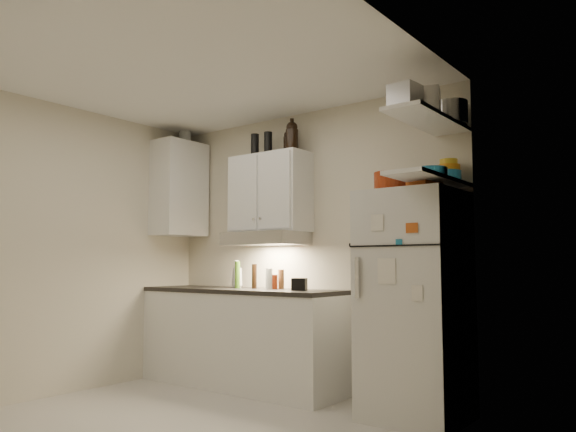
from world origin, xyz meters
The scene contains 36 objects.
floor centered at (0.00, 0.00, -0.01)m, with size 3.20×3.00×0.02m, color beige.
ceiling centered at (0.00, 0.00, 2.61)m, with size 3.20×3.00×0.02m, color white.
back_wall centered at (0.00, 1.51, 1.30)m, with size 3.20×0.02×2.60m, color beige.
left_wall centered at (-1.61, 0.00, 1.30)m, with size 0.02×3.00×2.60m, color beige.
right_wall centered at (1.61, 0.00, 1.30)m, with size 0.02×3.00×2.60m, color beige.
base_cabinet centered at (-0.55, 1.20, 0.44)m, with size 2.10×0.60×0.88m, color white.
countertop centered at (-0.55, 1.20, 0.90)m, with size 2.10×0.62×0.04m, color black.
upper_cabinet centered at (-0.30, 1.33, 1.83)m, with size 0.80×0.33×0.75m, color white.
side_cabinet centered at (-1.44, 1.20, 1.95)m, with size 0.33×0.55×1.00m, color white.
range_hood centered at (-0.30, 1.27, 1.39)m, with size 0.76×0.46×0.12m, color silver.
fridge centered at (1.25, 1.16, 0.85)m, with size 0.70×0.68×1.70m, color silver.
shelf_hi centered at (1.45, 1.02, 2.20)m, with size 0.30×0.95×0.03m, color white.
shelf_lo centered at (1.45, 1.02, 1.76)m, with size 0.30×0.95×0.03m, color white.
knife_strip centered at (0.70, 1.49, 1.32)m, with size 0.42×0.02×0.03m, color black.
dutch_oven centered at (1.13, 1.04, 1.77)m, with size 0.25×0.25×0.15m, color maroon.
book_stack centered at (1.40, 1.04, 1.74)m, with size 0.17×0.22×0.07m, color #B84E17.
spice_jar centered at (1.31, 1.13, 1.75)m, with size 0.06×0.06×0.10m, color silver.
stock_pot centered at (1.51, 1.33, 2.30)m, with size 0.25×0.25×0.18m, color silver.
tin_a centered at (1.43, 1.01, 2.32)m, with size 0.21×0.19×0.21m, color #AAAAAD.
tin_b centered at (1.39, 0.76, 2.31)m, with size 0.19×0.19×0.19m, color #AAAAAD.
bowl_teal centered at (1.45, 1.34, 1.82)m, with size 0.22×0.22×0.09m, color #1B6D95.
bowl_orange centered at (1.46, 1.37, 1.89)m, with size 0.18×0.18×0.05m, color orange.
bowl_yellow centered at (1.46, 1.37, 1.94)m, with size 0.14×0.14×0.04m, color gold.
plates centered at (1.49, 0.96, 1.80)m, with size 0.23×0.23×0.06m, color #1B6D95.
growler_a centered at (-0.12, 1.40, 2.32)m, with size 0.10×0.10×0.23m, color black, non-canonical shape.
growler_b centered at (-0.01, 1.30, 2.34)m, with size 0.12×0.12×0.28m, color black, non-canonical shape.
thermos_a centered at (-0.33, 1.34, 2.31)m, with size 0.08×0.08×0.23m, color black.
thermos_b centered at (-0.48, 1.32, 2.31)m, with size 0.08×0.08×0.23m, color black.
side_jar centered at (-1.49, 1.31, 2.54)m, with size 0.13×0.13×0.18m, color silver.
soap_bottle centered at (-0.69, 1.30, 1.07)m, with size 0.12×0.12×0.30m, color white.
pepper_mill centered at (-0.18, 1.36, 1.01)m, with size 0.06×0.06×0.18m, color brown.
oil_bottle centered at (-0.61, 1.22, 1.05)m, with size 0.05×0.05×0.26m, color #396118.
vinegar_bottle centered at (-0.42, 1.25, 1.04)m, with size 0.05×0.05×0.23m, color black.
clear_bottle centered at (-0.22, 1.23, 1.01)m, with size 0.06×0.06×0.19m, color silver.
red_jar centered at (-0.20, 1.28, 0.99)m, with size 0.07×0.07×0.13m, color maroon.
caddy centered at (0.15, 1.20, 0.97)m, with size 0.13×0.09×0.11m, color black.
Camera 1 is at (3.08, -2.80, 1.14)m, focal length 35.00 mm.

